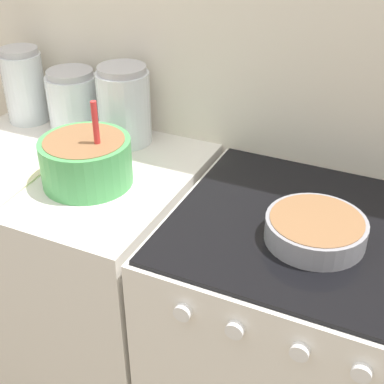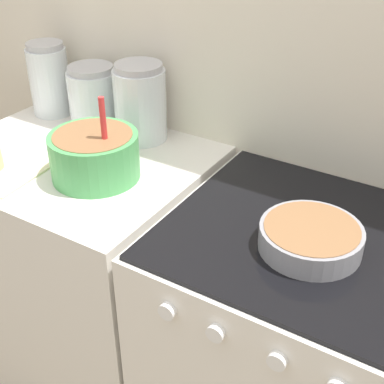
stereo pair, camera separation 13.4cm
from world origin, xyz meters
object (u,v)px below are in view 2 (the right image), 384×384
stove (290,366)px  mixing_bowl (94,153)px  storage_jar_middle (94,100)px  baking_pan (311,237)px  storage_jar_left (50,84)px  storage_jar_right (140,107)px

stove → mixing_bowl: 0.82m
mixing_bowl → storage_jar_middle: (-0.23, 0.27, 0.01)m
stove → baking_pan: (0.02, -0.05, 0.50)m
baking_pan → stove: bearing=111.8°
storage_jar_left → storage_jar_right: (0.39, 0.00, -0.00)m
storage_jar_middle → mixing_bowl: bearing=-49.2°
stove → storage_jar_right: (-0.65, 0.21, 0.57)m
mixing_bowl → storage_jar_middle: size_ratio=1.22×
baking_pan → storage_jar_right: storage_jar_right is taller
stove → baking_pan: 0.50m
stove → storage_jar_middle: (-0.84, 0.21, 0.55)m
storage_jar_left → storage_jar_right: 0.39m
storage_jar_right → mixing_bowl: bearing=-81.8°
stove → baking_pan: bearing=-68.2°
baking_pan → storage_jar_middle: 0.90m
stove → storage_jar_left: storage_jar_left is taller
stove → storage_jar_middle: size_ratio=4.59×
stove → baking_pan: baking_pan is taller
storage_jar_middle → storage_jar_right: bearing=0.0°
baking_pan → storage_jar_left: size_ratio=0.95×
baking_pan → storage_jar_middle: size_ratio=1.16×
mixing_bowl → baking_pan: size_ratio=1.05×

